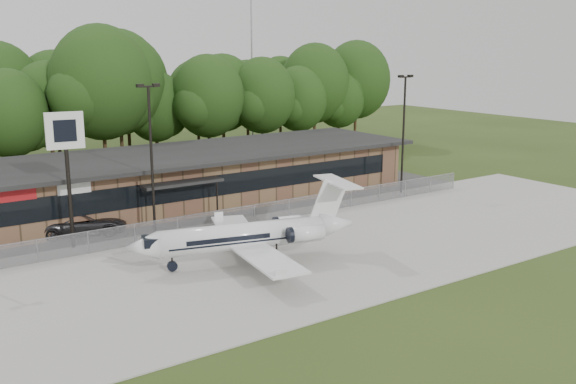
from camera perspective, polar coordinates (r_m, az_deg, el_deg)
ground at (r=33.79m, az=7.63°, el=-9.15°), size 160.00×160.00×0.00m
apron at (r=39.67m, az=-0.15°, el=-5.59°), size 64.00×18.00×0.08m
parking_lot at (r=49.21m, az=-7.72°, el=-2.07°), size 50.00×9.00×0.06m
terminal at (r=52.63m, az=-9.99°, el=1.23°), size 41.00×11.65×4.30m
fence at (r=45.17m, az=-5.16°, el=-2.37°), size 46.00×0.04×1.52m
treeline at (r=68.65m, az=-16.54°, el=8.06°), size 72.00×12.00×15.00m
radio_mast at (r=83.20m, az=-3.25°, el=12.75°), size 0.20×0.20×25.00m
light_pole_mid at (r=43.29m, az=-12.07°, el=3.77°), size 1.55×0.30×10.23m
light_pole_right at (r=56.12m, az=10.24°, el=5.87°), size 1.55×0.30×10.23m
business_jet at (r=37.76m, az=-3.39°, el=-3.95°), size 13.94×12.54×4.72m
suv at (r=45.96m, az=-17.74°, el=-2.65°), size 6.23×4.08×1.59m
pole_sign at (r=41.75m, az=-19.15°, el=3.95°), size 2.29×0.53×8.69m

